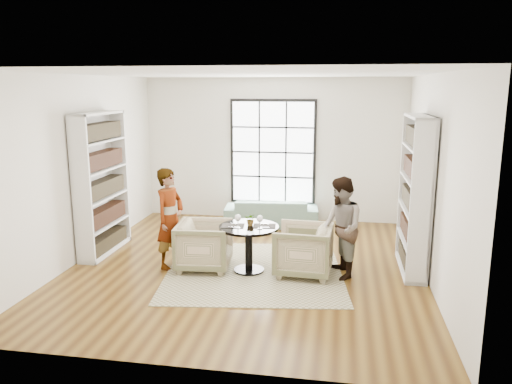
% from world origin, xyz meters
% --- Properties ---
extents(ground, '(6.00, 6.00, 0.00)m').
position_xyz_m(ground, '(0.00, 0.00, 0.00)').
color(ground, brown).
extents(room_shell, '(6.00, 6.01, 6.00)m').
position_xyz_m(room_shell, '(0.00, 0.54, 1.26)').
color(room_shell, silver).
rests_on(room_shell, ground).
extents(rug, '(3.01, 3.01, 0.01)m').
position_xyz_m(rug, '(0.16, -0.21, 0.01)').
color(rug, tan).
rests_on(rug, ground).
extents(pedestal_table, '(0.91, 0.91, 0.73)m').
position_xyz_m(pedestal_table, '(0.08, -0.23, 0.53)').
color(pedestal_table, black).
rests_on(pedestal_table, ground).
extents(sofa, '(1.96, 0.93, 0.55)m').
position_xyz_m(sofa, '(0.05, 2.45, 0.28)').
color(sofa, slate).
rests_on(sofa, ground).
extents(armchair_left, '(0.90, 0.88, 0.76)m').
position_xyz_m(armchair_left, '(-0.63, -0.22, 0.38)').
color(armchair_left, tan).
rests_on(armchair_left, ground).
extents(armchair_right, '(0.90, 0.87, 0.77)m').
position_xyz_m(armchair_right, '(0.91, -0.21, 0.39)').
color(armchair_right, '#C3AD8B').
rests_on(armchair_right, ground).
extents(person_left, '(0.54, 0.67, 1.59)m').
position_xyz_m(person_left, '(-1.18, -0.22, 0.79)').
color(person_left, gray).
rests_on(person_left, ground).
extents(person_right, '(0.76, 0.87, 1.52)m').
position_xyz_m(person_right, '(1.46, -0.21, 0.76)').
color(person_right, gray).
rests_on(person_right, ground).
extents(placemat_left, '(0.37, 0.30, 0.01)m').
position_xyz_m(placemat_left, '(-0.16, -0.26, 0.73)').
color(placemat_left, black).
rests_on(placemat_left, pedestal_table).
extents(placemat_right, '(0.37, 0.30, 0.01)m').
position_xyz_m(placemat_right, '(0.31, -0.19, 0.73)').
color(placemat_right, black).
rests_on(placemat_right, pedestal_table).
extents(cutlery_left, '(0.16, 0.23, 0.01)m').
position_xyz_m(cutlery_left, '(-0.16, -0.26, 0.74)').
color(cutlery_left, silver).
rests_on(cutlery_left, placemat_left).
extents(cutlery_right, '(0.16, 0.23, 0.01)m').
position_xyz_m(cutlery_right, '(0.31, -0.19, 0.74)').
color(cutlery_right, silver).
rests_on(cutlery_right, placemat_right).
extents(wine_glass_left, '(0.10, 0.10, 0.21)m').
position_xyz_m(wine_glass_left, '(-0.06, -0.37, 0.88)').
color(wine_glass_left, silver).
rests_on(wine_glass_left, pedestal_table).
extents(wine_glass_right, '(0.10, 0.10, 0.21)m').
position_xyz_m(wine_glass_right, '(0.27, -0.35, 0.88)').
color(wine_glass_right, silver).
rests_on(wine_glass_right, pedestal_table).
extents(flower_centerpiece, '(0.18, 0.16, 0.19)m').
position_xyz_m(flower_centerpiece, '(0.10, -0.19, 0.83)').
color(flower_centerpiece, gray).
rests_on(flower_centerpiece, pedestal_table).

